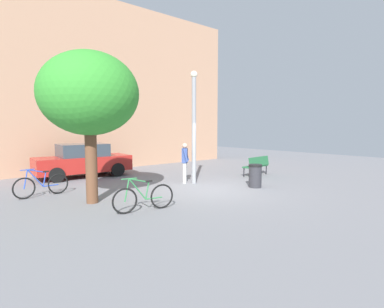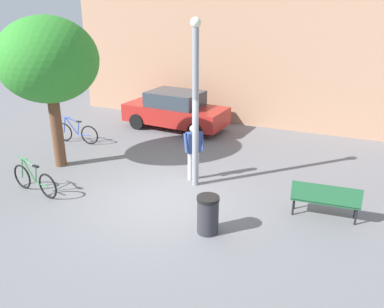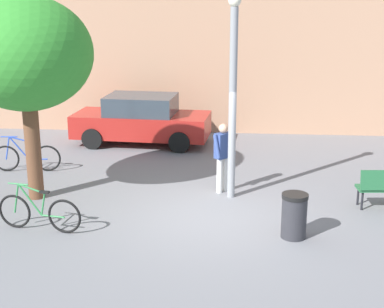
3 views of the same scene
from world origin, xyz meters
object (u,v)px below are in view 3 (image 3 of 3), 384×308
Objects in this scene: person_by_lamppost at (223,153)px; bicycle_blue at (26,157)px; trash_bin at (294,216)px; lamppost at (233,92)px; parked_car_red at (142,120)px; bicycle_green at (39,212)px; plaza_tree at (26,55)px.

person_by_lamppost is 0.92× the size of bicycle_blue.
trash_bin is at bearing -28.88° from bicycle_blue.
person_by_lamppost is 5.43m from bicycle_blue.
person_by_lamppost is at bearing 121.27° from lamppost.
lamppost is 1.06× the size of parked_car_red.
bicycle_green is 0.42× the size of parked_car_red.
trash_bin is (1.46, -2.52, -0.51)m from person_by_lamppost.
bicycle_blue is at bearing -130.36° from parked_car_red.
trash_bin is at bearing -59.87° from person_by_lamppost.
bicycle_green is 2.00× the size of trash_bin.
plaza_tree is 1.06× the size of parked_car_red.
bicycle_blue is at bearing 167.23° from person_by_lamppost.
person_by_lamppost is 0.39× the size of parked_car_red.
plaza_tree reaches higher than person_by_lamppost.
parked_car_red reaches higher than bicycle_blue.
bicycle_blue is 1.01× the size of bicycle_green.
lamppost is 1.57m from person_by_lamppost.
plaza_tree is 5.13× the size of trash_bin.
parked_car_red is (1.65, 5.01, -2.54)m from plaza_tree.
person_by_lamppost is at bearing -12.77° from bicycle_blue.
bicycle_green is at bearing -144.16° from person_by_lamppost.
person_by_lamppost reaches higher than parked_car_red.
plaza_tree is 2.54× the size of bicycle_blue.
bicycle_blue is at bearing 115.90° from plaza_tree.
bicycle_blue is 4.03m from parked_car_red.
trash_bin is (5.06, 0.08, 0.07)m from bicycle_green.
lamppost is 2.75× the size of person_by_lamppost.
bicycle_green is at bearing -97.73° from parked_car_red.
plaza_tree is at bearing -174.64° from lamppost.
parked_car_red is 4.82× the size of trash_bin.
parked_car_red is at bearing 121.42° from trash_bin.
person_by_lamppost is 2.96m from trash_bin.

